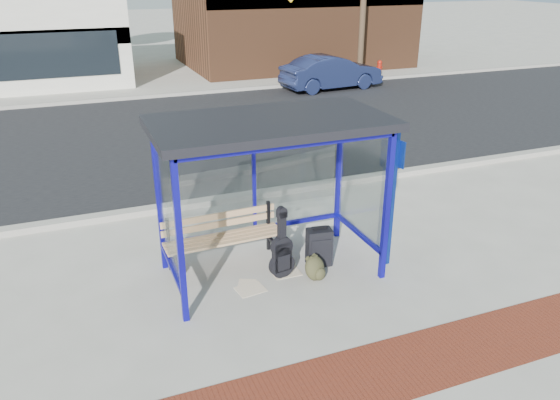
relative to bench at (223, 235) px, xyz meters
name	(u,v)px	position (x,y,z in m)	size (l,w,h in m)	color
ground	(271,272)	(0.60, -0.54, -0.49)	(120.00, 120.00, 0.00)	#B2ADA0
brick_paver_strip	(352,380)	(0.60, -3.14, -0.49)	(60.00, 1.00, 0.01)	maroon
curb_near	(220,200)	(0.60, 2.36, -0.43)	(60.00, 0.25, 0.12)	gray
street_asphalt	(171,136)	(0.60, 7.46, -0.49)	(60.00, 10.00, 0.00)	black
curb_far	(143,97)	(0.60, 12.56, -0.43)	(60.00, 0.25, 0.12)	gray
far_sidewalk	(136,88)	(0.60, 14.46, -0.49)	(60.00, 4.00, 0.01)	#B2ADA0
bus_shelter	(269,142)	(0.60, -0.47, 1.58)	(3.30, 1.80, 2.42)	#110E9F
bench	(223,235)	(0.00, 0.00, 0.00)	(1.86, 0.52, 0.87)	black
guitar_bag	(282,253)	(0.70, -0.72, -0.10)	(0.41, 0.17, 1.09)	black
suitcase	(319,247)	(1.38, -0.60, -0.19)	(0.42, 0.30, 0.67)	black
backpack	(315,269)	(1.14, -0.99, -0.31)	(0.39, 0.37, 0.39)	#2F2E1A
sign_post	(393,191)	(2.41, -0.95, 0.74)	(0.11, 0.27, 2.19)	navy
newspaper_a	(247,285)	(0.13, -0.77, -0.49)	(0.33, 0.26, 0.01)	white
newspaper_b	(251,289)	(0.14, -0.90, -0.49)	(0.41, 0.32, 0.01)	white
newspaper_c	(286,272)	(0.80, -0.64, -0.49)	(0.43, 0.34, 0.01)	white
parked_car	(331,72)	(7.62, 11.54, 0.15)	(1.37, 3.92, 1.29)	#1A234A
fire_hydrant	(379,68)	(10.73, 13.16, -0.11)	(0.32, 0.21, 0.70)	#A2170B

